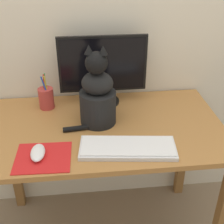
% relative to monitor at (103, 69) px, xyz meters
% --- Properties ---
extents(wall_back, '(7.00, 0.04, 2.50)m').
position_rel_monitor_xyz_m(wall_back, '(-0.02, 0.13, 0.30)').
color(wall_back, beige).
rests_on(wall_back, ground_plane).
extents(desk, '(1.14, 0.65, 0.76)m').
position_rel_monitor_xyz_m(desk, '(-0.02, -0.23, -0.31)').
color(desk, '#A87038').
rests_on(desk, ground_plane).
extents(monitor, '(0.45, 0.17, 0.36)m').
position_rel_monitor_xyz_m(monitor, '(0.00, 0.00, 0.00)').
color(monitor, black).
rests_on(monitor, desk).
extents(keyboard, '(0.42, 0.20, 0.02)m').
position_rel_monitor_xyz_m(keyboard, '(0.07, -0.43, -0.18)').
color(keyboard, silver).
rests_on(keyboard, desk).
extents(mousepad_left, '(0.23, 0.21, 0.00)m').
position_rel_monitor_xyz_m(mousepad_left, '(-0.28, -0.45, -0.19)').
color(mousepad_left, red).
rests_on(mousepad_left, desk).
extents(computer_mouse_left, '(0.06, 0.11, 0.03)m').
position_rel_monitor_xyz_m(computer_mouse_left, '(-0.30, -0.43, -0.17)').
color(computer_mouse_left, white).
rests_on(computer_mouse_left, mousepad_left).
extents(cat, '(0.27, 0.20, 0.39)m').
position_rel_monitor_xyz_m(cat, '(-0.04, -0.20, -0.05)').
color(cat, black).
rests_on(cat, desk).
extents(pen_cup, '(0.08, 0.08, 0.18)m').
position_rel_monitor_xyz_m(pen_cup, '(-0.30, -0.03, -0.14)').
color(pen_cup, '#B23833').
rests_on(pen_cup, desk).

